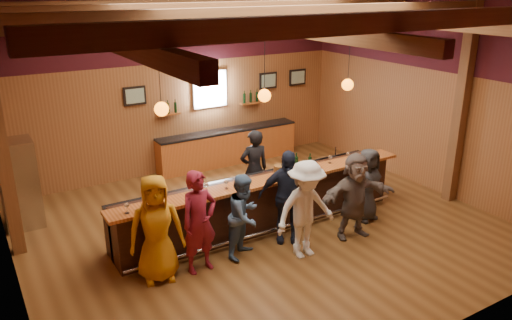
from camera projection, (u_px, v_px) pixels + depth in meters
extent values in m
plane|color=brown|center=(264.00, 227.00, 10.07)|extent=(9.00, 9.00, 0.00)
cube|color=brown|center=(180.00, 84.00, 12.54)|extent=(9.00, 0.04, 4.50)
cube|color=brown|center=(438.00, 192.00, 6.10)|extent=(9.00, 0.04, 4.50)
cube|color=brown|center=(429.00, 93.00, 11.52)|extent=(0.04, 8.00, 4.50)
cube|color=#3E1018|center=(177.00, 27.00, 12.06)|extent=(9.00, 0.01, 1.70)
cube|color=#3E1018|center=(436.00, 31.00, 11.04)|extent=(0.01, 8.00, 1.70)
cube|color=brown|center=(462.00, 102.00, 10.64)|extent=(0.22, 0.22, 4.50)
cube|color=brown|center=(392.00, 22.00, 6.25)|extent=(8.80, 0.20, 0.25)
cube|color=brown|center=(299.00, 14.00, 7.86)|extent=(8.80, 0.20, 0.25)
cube|color=brown|center=(237.00, 8.00, 9.47)|extent=(8.80, 0.20, 0.25)
cube|color=brown|center=(193.00, 5.00, 11.08)|extent=(8.80, 0.20, 0.25)
cube|color=brown|center=(91.00, 34.00, 7.28)|extent=(0.18, 7.80, 0.22)
cube|color=brown|center=(265.00, 26.00, 8.75)|extent=(0.18, 7.80, 0.22)
cube|color=brown|center=(389.00, 19.00, 10.21)|extent=(0.18, 7.80, 0.22)
cube|color=black|center=(264.00, 203.00, 9.90)|extent=(6.00, 0.60, 1.05)
cube|color=#9B4A1C|center=(269.00, 180.00, 9.57)|extent=(6.30, 0.50, 0.06)
cube|color=black|center=(254.00, 179.00, 10.07)|extent=(6.00, 0.48, 0.05)
cube|color=black|center=(254.00, 200.00, 10.23)|extent=(6.00, 0.48, 0.90)
cube|color=silver|center=(331.00, 163.00, 11.06)|extent=(0.45, 0.40, 0.14)
cube|color=silver|center=(348.00, 159.00, 11.31)|extent=(0.45, 0.40, 0.14)
cylinder|color=silver|center=(275.00, 229.00, 9.69)|extent=(6.00, 0.06, 0.06)
cube|color=#9B4A1C|center=(229.00, 147.00, 13.51)|extent=(4.00, 0.50, 0.90)
cube|color=black|center=(228.00, 131.00, 13.35)|extent=(4.00, 0.52, 0.05)
cube|color=silver|center=(210.00, 89.00, 12.96)|extent=(0.95, 0.08, 0.95)
cube|color=white|center=(210.00, 89.00, 12.92)|extent=(0.78, 0.01, 0.78)
cube|color=black|center=(135.00, 96.00, 11.96)|extent=(0.55, 0.04, 0.45)
cube|color=silver|center=(135.00, 96.00, 11.94)|extent=(0.45, 0.01, 0.35)
cube|color=black|center=(268.00, 81.00, 13.81)|extent=(0.55, 0.04, 0.45)
cube|color=silver|center=(269.00, 81.00, 13.79)|extent=(0.45, 0.01, 0.35)
cube|color=black|center=(298.00, 77.00, 14.30)|extent=(0.55, 0.04, 0.45)
cube|color=silver|center=(298.00, 77.00, 14.28)|extent=(0.45, 0.01, 0.35)
cube|color=#9B4A1C|center=(168.00, 114.00, 12.48)|extent=(0.60, 0.18, 0.04)
cylinder|color=black|center=(160.00, 109.00, 12.34)|extent=(0.07, 0.07, 0.26)
cylinder|color=black|center=(168.00, 108.00, 12.43)|extent=(0.07, 0.07, 0.26)
cylinder|color=black|center=(176.00, 107.00, 12.53)|extent=(0.07, 0.07, 0.26)
cube|color=#9B4A1C|center=(251.00, 103.00, 13.66)|extent=(0.60, 0.18, 0.04)
cylinder|color=black|center=(244.00, 98.00, 13.51)|extent=(0.07, 0.07, 0.26)
cylinder|color=black|center=(251.00, 98.00, 13.61)|extent=(0.07, 0.07, 0.26)
cylinder|color=black|center=(257.00, 97.00, 13.70)|extent=(0.07, 0.07, 0.26)
cylinder|color=black|center=(159.00, 71.00, 7.98)|extent=(0.01, 0.01, 1.25)
sphere|color=orange|center=(162.00, 109.00, 8.19)|extent=(0.24, 0.24, 0.24)
cylinder|color=black|center=(265.00, 61.00, 8.96)|extent=(0.01, 0.01, 1.25)
sphere|color=orange|center=(264.00, 96.00, 9.17)|extent=(0.24, 0.24, 0.24)
cylinder|color=black|center=(349.00, 54.00, 9.93)|extent=(0.01, 0.01, 1.25)
sphere|color=orange|center=(348.00, 85.00, 10.14)|extent=(0.24, 0.24, 0.24)
cube|color=silver|center=(19.00, 184.00, 9.87)|extent=(0.70, 0.70, 1.80)
imported|color=#C07712|center=(156.00, 229.00, 8.04)|extent=(1.00, 0.76, 1.83)
imported|color=maroon|center=(199.00, 222.00, 8.30)|extent=(0.71, 0.51, 1.80)
imported|color=#436287|center=(245.00, 216.00, 8.82)|extent=(0.94, 0.88, 1.55)
imported|color=white|center=(306.00, 210.00, 8.74)|extent=(1.18, 0.70, 1.81)
imported|color=#181E30|center=(287.00, 196.00, 9.29)|extent=(1.14, 0.90, 1.81)
imported|color=#62564F|center=(355.00, 196.00, 9.46)|extent=(1.63, 0.74, 1.69)
imported|color=#29292C|center=(367.00, 185.00, 10.18)|extent=(0.80, 0.57, 1.54)
imported|color=black|center=(254.00, 169.00, 10.69)|extent=(0.70, 0.51, 1.76)
cylinder|color=brown|center=(279.00, 171.00, 9.61)|extent=(0.22, 0.22, 0.24)
cylinder|color=black|center=(296.00, 163.00, 10.01)|extent=(0.08, 0.08, 0.26)
cylinder|color=black|center=(296.00, 155.00, 9.95)|extent=(0.03, 0.03, 0.09)
cylinder|color=black|center=(310.00, 163.00, 10.06)|extent=(0.07, 0.07, 0.24)
cylinder|color=black|center=(310.00, 155.00, 10.00)|extent=(0.02, 0.02, 0.08)
cylinder|color=silver|center=(127.00, 213.00, 8.14)|extent=(0.07, 0.07, 0.01)
cylinder|color=silver|center=(127.00, 210.00, 8.12)|extent=(0.01, 0.01, 0.10)
sphere|color=silver|center=(127.00, 205.00, 8.09)|extent=(0.08, 0.08, 0.08)
cylinder|color=silver|center=(160.00, 206.00, 8.40)|extent=(0.08, 0.08, 0.01)
cylinder|color=silver|center=(159.00, 203.00, 8.38)|extent=(0.01, 0.01, 0.11)
sphere|color=silver|center=(159.00, 198.00, 8.34)|extent=(0.09, 0.09, 0.09)
cylinder|color=silver|center=(207.00, 193.00, 8.93)|extent=(0.08, 0.08, 0.01)
cylinder|color=silver|center=(206.00, 190.00, 8.91)|extent=(0.01, 0.01, 0.11)
sphere|color=silver|center=(206.00, 185.00, 8.88)|extent=(0.09, 0.09, 0.09)
cylinder|color=silver|center=(226.00, 188.00, 9.11)|extent=(0.07, 0.07, 0.01)
cylinder|color=silver|center=(226.00, 186.00, 9.09)|extent=(0.01, 0.01, 0.09)
sphere|color=silver|center=(226.00, 182.00, 9.07)|extent=(0.08, 0.08, 0.08)
cylinder|color=silver|center=(244.00, 184.00, 9.31)|extent=(0.07, 0.07, 0.01)
cylinder|color=silver|center=(244.00, 181.00, 9.30)|extent=(0.01, 0.01, 0.09)
sphere|color=silver|center=(244.00, 177.00, 9.27)|extent=(0.08, 0.08, 0.08)
cylinder|color=silver|center=(298.00, 173.00, 9.83)|extent=(0.07, 0.07, 0.01)
cylinder|color=silver|center=(298.00, 171.00, 9.81)|extent=(0.01, 0.01, 0.10)
sphere|color=silver|center=(298.00, 167.00, 9.78)|extent=(0.08, 0.08, 0.08)
cylinder|color=silver|center=(330.00, 163.00, 10.40)|extent=(0.07, 0.07, 0.01)
cylinder|color=silver|center=(330.00, 161.00, 10.38)|extent=(0.01, 0.01, 0.10)
sphere|color=silver|center=(330.00, 157.00, 10.36)|extent=(0.08, 0.08, 0.08)
cylinder|color=silver|center=(348.00, 160.00, 10.58)|extent=(0.07, 0.07, 0.01)
cylinder|color=silver|center=(348.00, 157.00, 10.56)|extent=(0.01, 0.01, 0.10)
sphere|color=silver|center=(348.00, 154.00, 10.54)|extent=(0.08, 0.08, 0.08)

